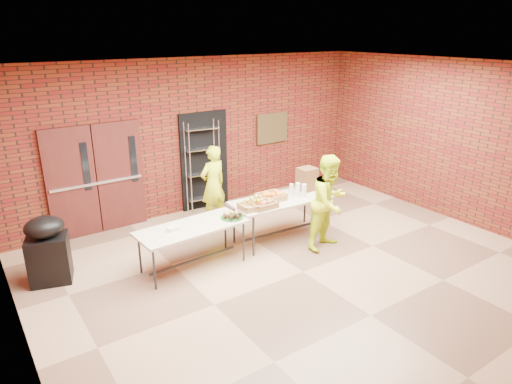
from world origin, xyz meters
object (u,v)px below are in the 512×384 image
(wire_rack, at_px, (203,166))
(volunteer_man, at_px, (330,202))
(table_left, at_px, (192,230))
(coffee_dispenser, at_px, (307,179))
(table_right, at_px, (282,202))
(covered_grill, at_px, (48,250))
(volunteer_woman, at_px, (213,185))

(wire_rack, relative_size, volunteer_man, 1.14)
(wire_rack, relative_size, table_left, 1.07)
(coffee_dispenser, height_order, volunteer_man, volunteer_man)
(table_right, height_order, covered_grill, covered_grill)
(table_left, distance_m, covered_grill, 2.20)
(wire_rack, bearing_deg, covered_grill, -150.28)
(wire_rack, bearing_deg, volunteer_man, -62.30)
(covered_grill, relative_size, volunteer_man, 0.63)
(table_left, distance_m, volunteer_man, 2.45)
(wire_rack, bearing_deg, table_left, -113.67)
(table_right, height_order, volunteer_man, volunteer_man)
(wire_rack, height_order, table_right, wire_rack)
(wire_rack, height_order, table_left, wire_rack)
(volunteer_woman, bearing_deg, table_right, 107.83)
(wire_rack, xyz_separation_m, coffee_dispenser, (1.21, -1.96, 0.03))
(covered_grill, distance_m, volunteer_man, 4.65)
(wire_rack, xyz_separation_m, volunteer_man, (0.98, -2.85, -0.12))
(coffee_dispenser, distance_m, covered_grill, 4.67)
(covered_grill, xyz_separation_m, volunteer_woman, (3.22, 0.57, 0.26))
(covered_grill, distance_m, volunteer_woman, 3.28)
(covered_grill, bearing_deg, volunteer_woman, 27.12)
(table_right, relative_size, volunteer_man, 1.13)
(table_right, bearing_deg, volunteer_woman, 119.96)
(covered_grill, bearing_deg, table_right, 5.79)
(wire_rack, distance_m, covered_grill, 3.66)
(volunteer_woman, height_order, volunteer_man, volunteer_man)
(covered_grill, relative_size, volunteer_woman, 0.67)
(wire_rack, distance_m, volunteer_woman, 0.77)
(wire_rack, bearing_deg, coffee_dispenser, -49.58)
(wire_rack, height_order, covered_grill, wire_rack)
(table_right, bearing_deg, covered_grill, 171.95)
(table_left, bearing_deg, wire_rack, 54.49)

